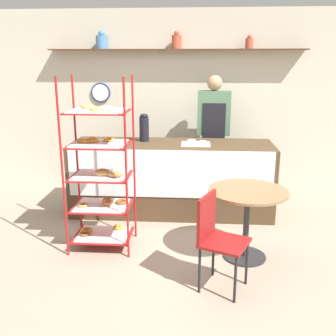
{
  "coord_description": "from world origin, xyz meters",
  "views": [
    {
      "loc": [
        0.31,
        -3.9,
        1.98
      ],
      "look_at": [
        0.0,
        0.37,
        0.79
      ],
      "focal_mm": 42.0,
      "sensor_mm": 36.0,
      "label": 1
    }
  ],
  "objects_px": {
    "pastry_rack": "(101,173)",
    "coffee_carafe": "(144,128)",
    "person_worker": "(213,132)",
    "cafe_chair": "(216,233)",
    "cafe_table": "(247,207)",
    "donut_tray_counter": "(196,143)"
  },
  "relations": [
    {
      "from": "coffee_carafe",
      "to": "cafe_table",
      "type": "bearing_deg",
      "value": -48.32
    },
    {
      "from": "coffee_carafe",
      "to": "donut_tray_counter",
      "type": "height_order",
      "value": "coffee_carafe"
    },
    {
      "from": "person_worker",
      "to": "cafe_chair",
      "type": "height_order",
      "value": "person_worker"
    },
    {
      "from": "cafe_chair",
      "to": "donut_tray_counter",
      "type": "distance_m",
      "value": 1.82
    },
    {
      "from": "person_worker",
      "to": "cafe_table",
      "type": "bearing_deg",
      "value": -81.59
    },
    {
      "from": "person_worker",
      "to": "cafe_chair",
      "type": "xyz_separation_m",
      "value": [
        -0.06,
        -2.44,
        -0.45
      ]
    },
    {
      "from": "person_worker",
      "to": "cafe_chair",
      "type": "relative_size",
      "value": 2.07
    },
    {
      "from": "cafe_chair",
      "to": "donut_tray_counter",
      "type": "bearing_deg",
      "value": 29.92
    },
    {
      "from": "coffee_carafe",
      "to": "person_worker",
      "type": "bearing_deg",
      "value": 29.62
    },
    {
      "from": "coffee_carafe",
      "to": "donut_tray_counter",
      "type": "relative_size",
      "value": 1.01
    },
    {
      "from": "pastry_rack",
      "to": "coffee_carafe",
      "type": "distance_m",
      "value": 1.26
    },
    {
      "from": "person_worker",
      "to": "cafe_table",
      "type": "height_order",
      "value": "person_worker"
    },
    {
      "from": "coffee_carafe",
      "to": "donut_tray_counter",
      "type": "distance_m",
      "value": 0.72
    },
    {
      "from": "coffee_carafe",
      "to": "donut_tray_counter",
      "type": "bearing_deg",
      "value": -13.08
    },
    {
      "from": "cafe_chair",
      "to": "donut_tray_counter",
      "type": "xyz_separation_m",
      "value": [
        -0.19,
        1.76,
        0.43
      ]
    },
    {
      "from": "cafe_chair",
      "to": "coffee_carafe",
      "type": "height_order",
      "value": "coffee_carafe"
    },
    {
      "from": "pastry_rack",
      "to": "coffee_carafe",
      "type": "height_order",
      "value": "pastry_rack"
    },
    {
      "from": "pastry_rack",
      "to": "cafe_chair",
      "type": "bearing_deg",
      "value": -31.51
    },
    {
      "from": "coffee_carafe",
      "to": "donut_tray_counter",
      "type": "xyz_separation_m",
      "value": [
        0.68,
        -0.16,
        -0.16
      ]
    },
    {
      "from": "cafe_table",
      "to": "coffee_carafe",
      "type": "xyz_separation_m",
      "value": [
        -1.21,
        1.36,
        0.55
      ]
    },
    {
      "from": "pastry_rack",
      "to": "person_worker",
      "type": "distance_m",
      "value": 2.13
    },
    {
      "from": "donut_tray_counter",
      "to": "coffee_carafe",
      "type": "bearing_deg",
      "value": 166.92
    }
  ]
}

